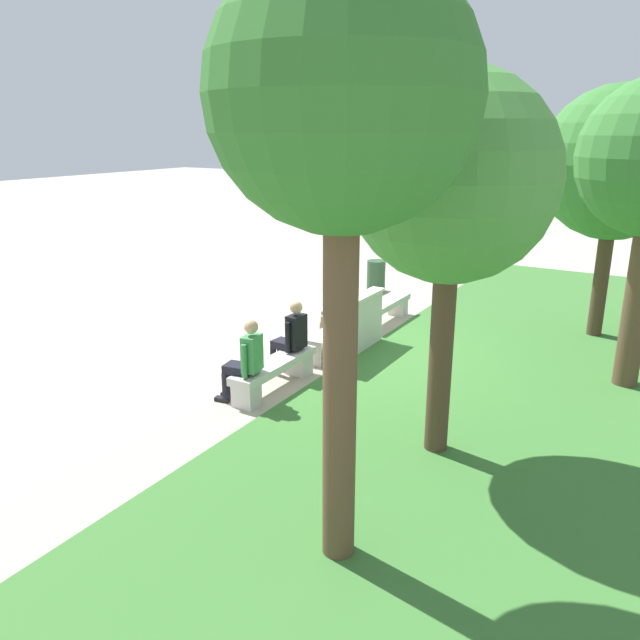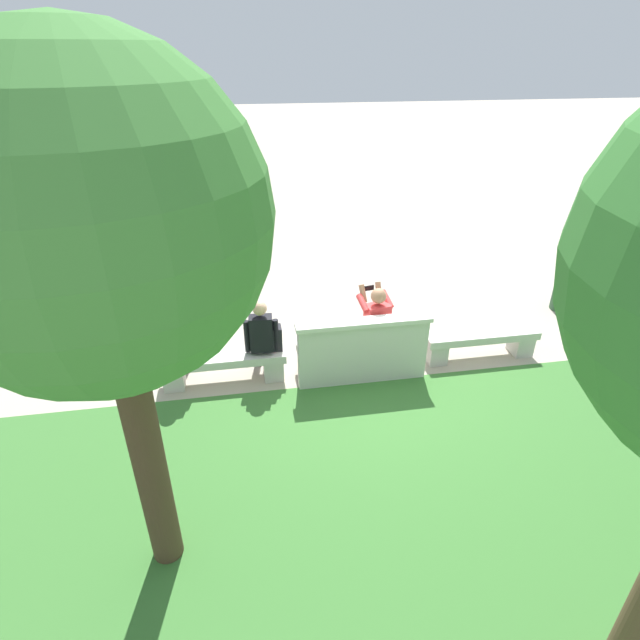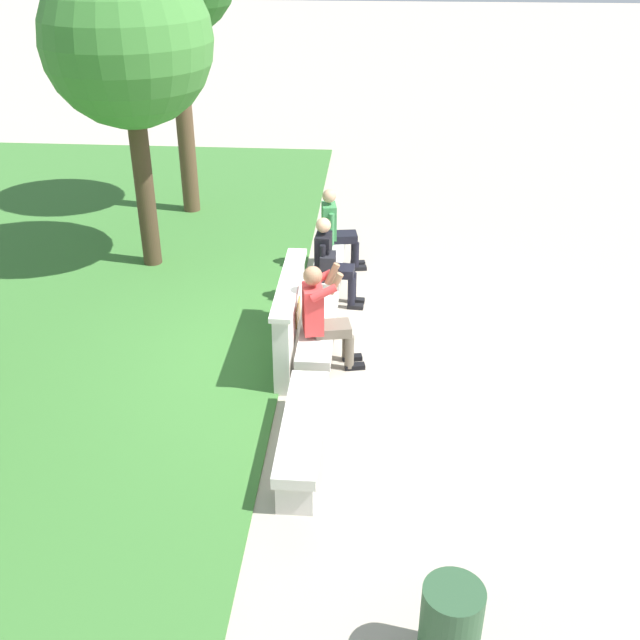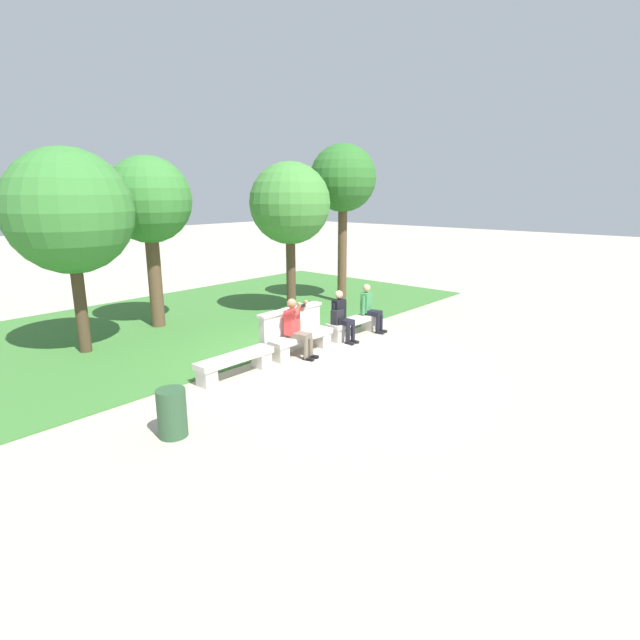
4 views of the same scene
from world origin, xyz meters
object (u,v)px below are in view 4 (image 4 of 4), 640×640
(bench_mid, at_px, (354,324))
(person_photographer, at_px, (296,325))
(backpack, at_px, (338,317))
(trash_bin, at_px, (172,413))
(person_companion, at_px, (370,306))
(tree_right_background, at_px, (149,202))
(person_distant, at_px, (342,315))
(tree_far_back, at_px, (343,180))
(tree_behind_wall, at_px, (69,212))
(bench_near, at_px, (302,341))
(bench_main, at_px, (235,362))
(tree_left_background, at_px, (290,204))

(bench_mid, bearing_deg, person_photographer, -178.02)
(backpack, relative_size, trash_bin, 0.57)
(person_companion, bearing_deg, tree_right_background, 126.92)
(person_photographer, relative_size, person_distant, 1.05)
(trash_bin, bearing_deg, backpack, 12.66)
(person_photographer, xyz_separation_m, tree_far_back, (5.05, 2.75, 3.21))
(tree_behind_wall, distance_m, trash_bin, 5.86)
(bench_mid, xyz_separation_m, backpack, (-0.71, -0.04, 0.33))
(person_photographer, bearing_deg, bench_near, 17.04)
(bench_main, distance_m, person_companion, 4.51)
(person_photographer, xyz_separation_m, backpack, (1.49, 0.03, -0.11))
(bench_mid, bearing_deg, tree_far_back, 43.17)
(tree_behind_wall, xyz_separation_m, tree_left_background, (5.73, -1.03, 0.07))
(tree_far_back, bearing_deg, trash_bin, -156.36)
(bench_main, height_order, tree_right_background, tree_right_background)
(bench_main, xyz_separation_m, bench_near, (1.95, 0.00, 0.00))
(bench_main, height_order, tree_left_background, tree_left_background)
(bench_near, bearing_deg, trash_bin, -163.24)
(tree_behind_wall, relative_size, trash_bin, 6.06)
(backpack, height_order, trash_bin, backpack)
(person_companion, xyz_separation_m, tree_left_background, (-0.07, 2.82, 2.58))
(bench_mid, bearing_deg, tree_left_background, 78.97)
(tree_left_background, bearing_deg, tree_far_back, -2.02)
(bench_main, relative_size, trash_bin, 2.36)
(tree_right_background, bearing_deg, person_distant, -63.61)
(person_photographer, height_order, tree_left_background, tree_left_background)
(person_companion, xyz_separation_m, tree_right_background, (-3.46, 4.61, 2.67))
(person_companion, bearing_deg, trash_bin, -169.92)
(person_photographer, distance_m, tree_far_back, 6.58)
(backpack, height_order, tree_behind_wall, tree_behind_wall)
(person_photographer, xyz_separation_m, tree_left_background, (2.73, 2.83, 2.52))
(bench_mid, relative_size, trash_bin, 2.36)
(bench_near, distance_m, person_companion, 2.58)
(bench_near, distance_m, tree_right_background, 5.54)
(bench_mid, bearing_deg, bench_near, 180.00)
(bench_main, height_order, tree_far_back, tree_far_back)
(tree_behind_wall, relative_size, tree_right_background, 1.01)
(person_companion, xyz_separation_m, backpack, (-1.31, 0.02, -0.05))
(bench_main, bearing_deg, tree_left_background, 31.91)
(person_photographer, height_order, backpack, person_photographer)
(bench_near, bearing_deg, person_distant, -2.75)
(person_companion, bearing_deg, backpack, 179.04)
(backpack, bearing_deg, person_distant, -9.30)
(bench_main, bearing_deg, bench_mid, 0.00)
(person_distant, bearing_deg, tree_left_background, 68.64)
(bench_mid, distance_m, tree_behind_wall, 7.04)
(bench_main, xyz_separation_m, tree_behind_wall, (-1.30, 3.78, 2.88))
(bench_mid, distance_m, person_photographer, 2.24)
(bench_main, relative_size, bench_mid, 1.00)
(backpack, xyz_separation_m, trash_bin, (-5.45, -1.22, -0.25))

